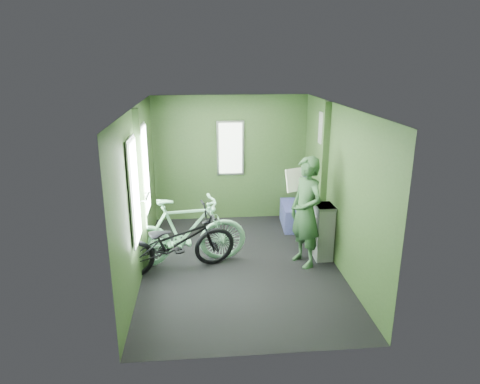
# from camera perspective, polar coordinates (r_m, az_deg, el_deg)

# --- Properties ---
(room) EXTENTS (4.00, 4.02, 2.31)m
(room) POSITION_cam_1_polar(r_m,az_deg,el_deg) (5.90, -0.30, 2.93)
(room) COLOR black
(room) RESTS_ON ground
(bicycle_black) EXTENTS (1.91, 1.24, 1.01)m
(bicycle_black) POSITION_cam_1_polar(r_m,az_deg,el_deg) (6.26, -8.50, -10.53)
(bicycle_black) COLOR black
(bicycle_black) RESTS_ON ground
(bicycle_mint) EXTENTS (1.85, 0.88, 1.13)m
(bicycle_mint) POSITION_cam_1_polar(r_m,az_deg,el_deg) (6.43, -7.12, -9.67)
(bicycle_mint) COLOR #7EC99A
(bicycle_mint) RESTS_ON ground
(passenger) EXTENTS (0.59, 0.73, 1.62)m
(passenger) POSITION_cam_1_polar(r_m,az_deg,el_deg) (6.19, 8.78, -2.64)
(passenger) COLOR #294C2B
(passenger) RESTS_ON ground
(waste_box) EXTENTS (0.25, 0.35, 0.85)m
(waste_box) POSITION_cam_1_polar(r_m,az_deg,el_deg) (6.56, 11.03, -5.23)
(waste_box) COLOR slate
(waste_box) RESTS_ON ground
(bench_seat) EXTENTS (0.51, 0.85, 0.86)m
(bench_seat) POSITION_cam_1_polar(r_m,az_deg,el_deg) (7.77, 7.51, -2.75)
(bench_seat) COLOR navy
(bench_seat) RESTS_ON ground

